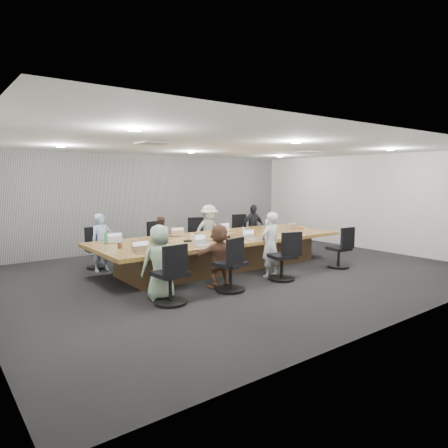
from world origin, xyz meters
TOP-DOWN VIEW (x-y plane):
  - floor at (0.00, 0.00)m, footprint 10.00×8.00m
  - ceiling at (0.00, 0.00)m, footprint 10.00×8.00m
  - wall_back at (0.00, 4.00)m, footprint 10.00×0.00m
  - wall_front at (0.00, -4.00)m, footprint 10.00×0.00m
  - wall_right at (5.00, 0.00)m, footprint 0.00×8.00m
  - curtain at (0.00, 3.92)m, footprint 9.80×0.04m
  - conference_table at (0.00, 0.50)m, footprint 6.00×2.20m
  - chair_0 at (-2.40, 2.20)m, footprint 0.50×0.50m
  - chair_1 at (-0.84, 2.20)m, footprint 0.64×0.64m
  - chair_2 at (0.59, 2.20)m, footprint 0.70×0.70m
  - chair_3 at (2.17, 2.20)m, footprint 0.70×0.70m
  - chair_4 at (-2.35, -1.20)m, footprint 0.64×0.64m
  - chair_5 at (-1.06, -1.20)m, footprint 0.71×0.71m
  - chair_6 at (0.30, -1.20)m, footprint 0.71×0.71m
  - chair_7 at (2.19, -1.20)m, footprint 0.57×0.57m
  - person_0 at (-2.40, 1.85)m, footprint 0.51×0.37m
  - laptop_0 at (-2.40, 1.30)m, footprint 0.36×0.28m
  - person_1 at (-0.84, 1.85)m, footprint 0.58×0.46m
  - laptop_1 at (-0.84, 1.30)m, footprint 0.36×0.28m
  - person_2 at (0.59, 1.85)m, footprint 0.95×0.62m
  - laptop_2 at (0.59, 1.30)m, footprint 0.30×0.21m
  - person_3 at (2.17, 1.85)m, footprint 0.82×0.42m
  - laptop_3 at (2.17, 1.30)m, footprint 0.32×0.25m
  - person_4 at (-2.35, -0.85)m, footprint 0.71×0.52m
  - laptop_4 at (-2.35, -0.30)m, footprint 0.37×0.29m
  - person_5 at (-1.06, -0.85)m, footprint 1.19×0.55m
  - laptop_5 at (-1.06, -0.30)m, footprint 0.35×0.27m
  - person_6 at (0.30, -0.85)m, footprint 0.54×0.38m
  - laptop_6 at (0.30, -0.30)m, footprint 0.32×0.24m
  - bottle_green_left at (-2.57, 1.10)m, footprint 0.08×0.08m
  - bottle_green_right at (1.22, 0.20)m, footprint 0.09×0.09m
  - bottle_clear at (-1.49, 0.77)m, footprint 0.09×0.09m
  - cup_white_far at (-0.72, 0.67)m, footprint 0.10×0.10m
  - cup_white_near at (1.01, 0.89)m, footprint 0.09×0.09m
  - mug_brown at (-2.53, 0.46)m, footprint 0.10×0.10m
  - mic_left at (-1.03, 0.36)m, footprint 0.20×0.16m
  - mic_right at (-0.18, 0.56)m, footprint 0.18×0.15m
  - stapler at (-0.06, 0.20)m, footprint 0.16×0.05m
  - canvas_bag at (2.38, 0.52)m, footprint 0.27×0.18m
  - snack_packet at (2.65, 0.40)m, footprint 0.21×0.21m

SIDE VIEW (x-z plane):
  - floor at x=0.00m, z-range 0.00..0.00m
  - chair_0 at x=-2.40m, z-range 0.00..0.73m
  - chair_7 at x=2.19m, z-range 0.00..0.77m
  - chair_1 at x=-0.84m, z-range 0.00..0.79m
  - conference_table at x=0.00m, z-range 0.03..0.77m
  - chair_2 at x=0.59m, z-range 0.00..0.83m
  - chair_3 at x=2.17m, z-range 0.00..0.83m
  - chair_6 at x=0.30m, z-range 0.00..0.84m
  - chair_5 at x=-1.06m, z-range 0.00..0.87m
  - chair_4 at x=-2.35m, z-range 0.00..0.87m
  - person_1 at x=-0.84m, z-range 0.00..1.16m
  - person_5 at x=-1.06m, z-range 0.00..1.24m
  - person_4 at x=-2.35m, z-range 0.00..1.32m
  - person_0 at x=-2.40m, z-range 0.00..1.32m
  - person_3 at x=2.17m, z-range 0.00..1.34m
  - person_2 at x=0.59m, z-range 0.00..1.39m
  - person_6 at x=0.30m, z-range 0.00..1.40m
  - laptop_0 at x=-2.40m, z-range 0.74..0.76m
  - laptop_1 at x=-0.84m, z-range 0.74..0.76m
  - laptop_2 at x=0.59m, z-range 0.74..0.76m
  - laptop_3 at x=2.17m, z-range 0.74..0.76m
  - laptop_4 at x=-2.35m, z-range 0.74..0.76m
  - laptop_5 at x=-1.06m, z-range 0.74..0.76m
  - laptop_6 at x=0.30m, z-range 0.74..0.76m
  - mic_right at x=-0.18m, z-range 0.74..0.77m
  - mic_left at x=-1.03m, z-range 0.74..0.77m
  - snack_packet at x=2.65m, z-range 0.74..0.78m
  - stapler at x=-0.06m, z-range 0.74..0.80m
  - cup_white_near at x=1.01m, z-range 0.74..0.84m
  - cup_white_far at x=-0.72m, z-range 0.74..0.84m
  - mug_brown at x=-2.53m, z-range 0.74..0.85m
  - canvas_bag at x=2.38m, z-range 0.74..0.88m
  - bottle_green_left at x=-2.57m, z-range 0.74..0.98m
  - bottle_clear at x=-1.49m, z-range 0.74..0.98m
  - bottle_green_right at x=1.22m, z-range 0.74..1.00m
  - wall_back at x=0.00m, z-range 0.00..2.80m
  - wall_front at x=0.00m, z-range 0.00..2.80m
  - wall_right at x=5.00m, z-range 0.00..2.80m
  - curtain at x=0.00m, z-range 0.00..2.80m
  - ceiling at x=0.00m, z-range 2.80..2.80m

